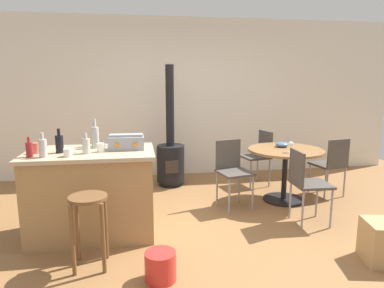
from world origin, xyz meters
The scene contains 23 objects.
ground_plane centered at (0.00, 0.00, 0.00)m, with size 8.80×8.80×0.00m, color olive.
back_wall centered at (0.00, 2.49, 1.35)m, with size 8.00×0.10×2.70m, color silver.
kitchen_island centered at (-1.19, 0.17, 0.47)m, with size 1.32×0.80×0.93m.
wooden_stool centered at (-1.13, -0.52, 0.49)m, with size 0.34×0.34×0.67m.
dining_table centered at (1.30, 0.84, 0.56)m, with size 1.02×1.02×0.73m.
folding_chair_near centered at (1.21, 0.07, 0.52)m, with size 0.41×0.41×0.88m.
folding_chair_far centered at (2.04, 0.91, 0.50)m, with size 0.47×0.47×0.85m.
folding_chair_left centered at (1.20, 1.61, 0.51)m, with size 0.48×0.48×0.87m.
folding_chair_right centered at (0.52, 0.73, 0.53)m, with size 0.48×0.48×0.88m.
wood_stove centered at (-0.18, 1.81, 0.47)m, with size 0.44×0.45×1.89m.
toolbox centered at (-0.81, 0.20, 1.00)m, with size 0.37×0.22×0.16m.
bottle_0 centered at (-1.59, -0.06, 1.02)m, with size 0.08×0.08×0.24m.
bottle_1 centered at (-1.21, 0.05, 1.01)m, with size 0.08×0.08×0.21m.
bottle_2 centered at (-1.72, -0.03, 1.00)m, with size 0.06×0.06×0.20m.
bottle_3 centered at (-1.17, 0.44, 1.04)m, with size 0.06×0.06×0.30m.
bottle_4 centered at (-1.15, 0.34, 1.05)m, with size 0.08×0.08×0.32m.
bottle_5 centered at (-1.48, 0.12, 1.02)m, with size 0.08×0.08×0.25m.
cup_0 centered at (-1.36, -0.07, 0.97)m, with size 0.12×0.09×0.08m.
cup_1 centered at (-1.71, 0.13, 0.98)m, with size 0.11×0.07×0.11m.
cup_2 centered at (-1.07, 0.11, 0.97)m, with size 0.12×0.08×0.09m.
wine_glass centered at (1.27, 0.63, 0.84)m, with size 0.07×0.07×0.14m.
serving_bowl centered at (1.31, 0.99, 0.77)m, with size 0.18×0.18×0.07m, color #4C7099.
plastic_bucket centered at (-0.53, -0.83, 0.12)m, with size 0.26×0.26×0.25m, color red.
Camera 1 is at (-0.68, -3.46, 1.66)m, focal length 31.95 mm.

